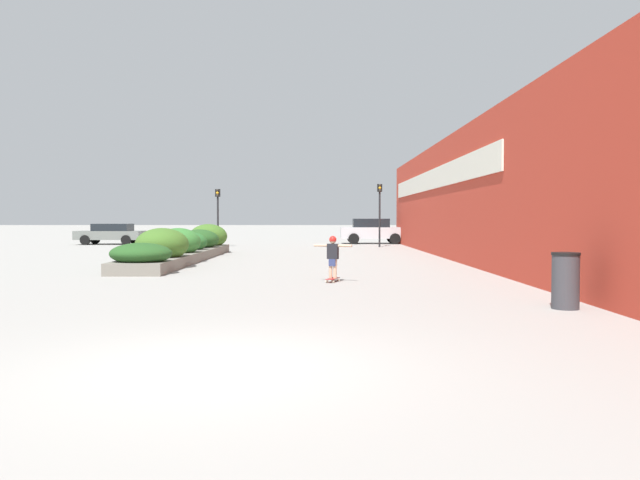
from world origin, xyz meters
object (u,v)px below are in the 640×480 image
Objects in this scene: skateboard at (335,279)px; trash_bin at (569,281)px; skateboarder at (335,253)px; car_center_left at (375,231)px; traffic_light_left at (220,207)px; car_leftmost at (493,231)px; traffic_light_right at (382,204)px; car_center_right at (114,233)px.

skateboard is 0.63× the size of trash_bin.
skateboarder is 0.26× the size of car_center_left.
traffic_light_left is (-6.35, 20.13, 2.26)m from skateboard.
skateboarder is at bearing 157.06° from car_leftmost.
skateboarder reaches higher than trash_bin.
car_leftmost is (7.48, 32.60, 0.23)m from trash_bin.
traffic_light_left reaches higher than car_center_left.
car_leftmost is (11.72, 27.69, 0.69)m from skateboard.
trash_bin is at bearing -29.20° from skateboard.
skateboard is at bearing 157.06° from car_leftmost.
car_center_right is at bearing 167.24° from traffic_light_right.
trash_bin is (4.24, -4.91, 0.46)m from skateboard.
car_center_right is (-25.65, -3.76, -0.04)m from car_leftmost.
trash_bin is at bearing 2.04° from car_center_left.
trash_bin is at bearing -147.79° from car_center_right.
skateboarder is 1.07× the size of trash_bin.
car_center_left is at bearing 107.12° from car_leftmost.
car_leftmost is at bearing 77.08° from trash_bin.
traffic_light_right is at bearing 101.05° from skateboarder.
traffic_light_left reaches higher than trash_bin.
skateboard is 6.51m from trash_bin.
car_center_left reaches higher than car_center_right.
traffic_light_right is (-8.56, -7.63, 1.74)m from car_leftmost.
car_leftmost is 11.60m from traffic_light_right.
trash_bin is 25.07m from traffic_light_right.
traffic_light_right is (3.16, 20.06, 1.72)m from skateboarder.
skateboard is at bearing 102.88° from skateboarder.
trash_bin is at bearing -67.08° from traffic_light_left.
trash_bin is 34.08m from car_center_right.
car_center_left is 1.28× the size of traffic_light_left.
traffic_light_left reaches higher than car_leftmost.
skateboarder is at bearing -77.12° from skateboard.
car_center_left reaches higher than trash_bin.
skateboard is at bearing -72.49° from traffic_light_left.
traffic_light_left reaches higher than skateboarder.
traffic_light_left is 0.92× the size of traffic_light_right.
traffic_light_left is at bearing -62.66° from car_center_left.
car_center_left is at bearing 102.79° from skateboard.
skateboarder is at bearing -72.49° from traffic_light_left.
trash_bin is at bearing -87.52° from traffic_light_right.
car_leftmost is at bearing 41.71° from traffic_light_right.
skateboard is 0.71m from skateboarder.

